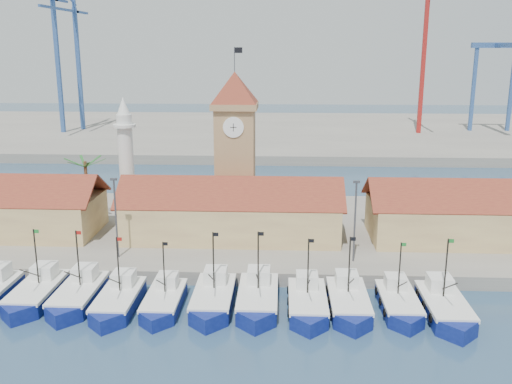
{
  "coord_description": "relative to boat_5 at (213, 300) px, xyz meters",
  "views": [
    {
      "loc": [
        6.12,
        -46.9,
        24.3
      ],
      "look_at": [
        3.08,
        18.0,
        7.63
      ],
      "focal_mm": 40.0,
      "sensor_mm": 36.0,
      "label": 1
    }
  ],
  "objects": [
    {
      "name": "terminal",
      "position": [
        0.33,
        107.07,
        0.2
      ],
      "size": [
        240.0,
        80.0,
        2.0
      ],
      "primitive_type": "cube",
      "color": "gray",
      "rests_on": "ground"
    },
    {
      "name": "hall_center",
      "position": [
        0.33,
        17.07,
        3.19
      ],
      "size": [
        27.04,
        10.13,
        7.61
      ],
      "color": "#DBBD78",
      "rests_on": "quay"
    },
    {
      "name": "boat_2",
      "position": [
        -13.21,
        0.18,
        -0.01
      ],
      "size": [
        3.66,
        10.04,
        7.6
      ],
      "color": "navy",
      "rests_on": "ground"
    },
    {
      "name": "quay",
      "position": [
        0.33,
        21.07,
        -0.05
      ],
      "size": [
        140.0,
        32.0,
        1.5
      ],
      "primitive_type": "cube",
      "color": "gray",
      "rests_on": "ground"
    },
    {
      "name": "ground",
      "position": [
        0.33,
        -2.93,
        -0.8
      ],
      "size": [
        400.0,
        400.0,
        0.0
      ],
      "primitive_type": "plane",
      "color": "navy",
      "rests_on": "ground"
    },
    {
      "name": "boat_7",
      "position": [
        8.99,
        -0.5,
        -0.03
      ],
      "size": [
        3.56,
        9.75,
        7.37
      ],
      "color": "navy",
      "rests_on": "ground"
    },
    {
      "name": "boat_6",
      "position": [
        4.27,
        0.09,
        0.01
      ],
      "size": [
        3.76,
        10.3,
        7.8
      ],
      "color": "navy",
      "rests_on": "ground"
    },
    {
      "name": "crane_blue_near",
      "position": [
        -48.79,
        103.62,
        22.93
      ],
      "size": [
        1.0,
        32.44,
        39.18
      ],
      "color": "#305493",
      "rests_on": "terminal"
    },
    {
      "name": "boat_3",
      "position": [
        -8.99,
        -0.8,
        -0.04
      ],
      "size": [
        3.55,
        9.72,
        7.35
      ],
      "color": "navy",
      "rests_on": "ground"
    },
    {
      "name": "clock_tower",
      "position": [
        0.33,
        23.06,
        11.16
      ],
      "size": [
        5.8,
        5.8,
        22.7
      ],
      "color": "#A27E53",
      "rests_on": "quay"
    },
    {
      "name": "hall_right",
      "position": [
        32.33,
        17.07,
        3.19
      ],
      "size": [
        31.2,
        10.13,
        7.61
      ],
      "color": "#DBBD78",
      "rests_on": "quay"
    },
    {
      "name": "gantry",
      "position": [
        62.33,
        103.72,
        19.24
      ],
      "size": [
        13.0,
        22.0,
        23.2
      ],
      "color": "#305493",
      "rests_on": "terminal"
    },
    {
      "name": "boat_9",
      "position": [
        17.6,
        -0.04,
        -0.08
      ],
      "size": [
        3.37,
        9.22,
        6.98
      ],
      "color": "navy",
      "rests_on": "ground"
    },
    {
      "name": "minaret",
      "position": [
        -14.67,
        25.07,
        8.93
      ],
      "size": [
        3.0,
        3.0,
        16.3
      ],
      "color": "silver",
      "rests_on": "quay"
    },
    {
      "name": "boat_1",
      "position": [
        -17.45,
        0.43,
        -0.01
      ],
      "size": [
        3.66,
        10.04,
        7.6
      ],
      "color": "navy",
      "rests_on": "ground"
    },
    {
      "name": "crane_red_right",
      "position": [
        42.41,
        101.0,
        27.08
      ],
      "size": [
        1.0,
        31.0,
        46.96
      ],
      "color": "#A71D19",
      "rests_on": "terminal"
    },
    {
      "name": "lamp_posts",
      "position": [
        0.83,
        9.07,
        5.68
      ],
      "size": [
        80.7,
        0.25,
        9.03
      ],
      "color": "#3F3F44",
      "rests_on": "quay"
    },
    {
      "name": "boat_10",
      "position": [
        21.64,
        -0.91,
        0.0
      ],
      "size": [
        3.73,
        10.21,
        7.73
      ],
      "color": "navy",
      "rests_on": "ground"
    },
    {
      "name": "boat_4",
      "position": [
        -4.66,
        -0.59,
        -0.09
      ],
      "size": [
        3.31,
        9.07,
        6.86
      ],
      "color": "navy",
      "rests_on": "ground"
    },
    {
      "name": "boat_8",
      "position": [
        12.87,
        -0.19,
        -0.02
      ],
      "size": [
        3.63,
        9.93,
        7.51
      ],
      "color": "navy",
      "rests_on": "ground"
    },
    {
      "name": "palm_tree",
      "position": [
        -19.67,
        23.07,
        5.45
      ],
      "size": [
        5.6,
        5.03,
        8.39
      ],
      "color": "brown",
      "rests_on": "quay"
    },
    {
      "name": "boat_5",
      "position": [
        0.0,
        0.0,
        0.0
      ],
      "size": [
        3.72,
        10.18,
        7.7
      ],
      "color": "navy",
      "rests_on": "ground"
    },
    {
      "name": "crane_blue_far",
      "position": [
        -52.08,
        97.21,
        24.67
      ],
      "size": [
        1.0,
        35.67,
        41.85
      ],
      "color": "#305493",
      "rests_on": "terminal"
    }
  ]
}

